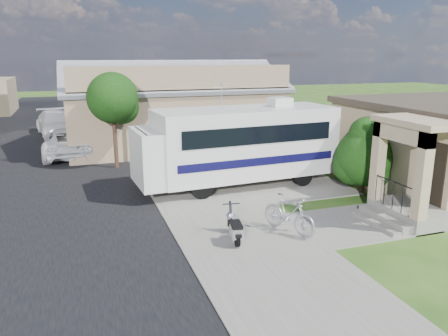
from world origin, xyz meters
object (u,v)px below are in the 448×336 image
object	(u,v)px
shrub	(365,154)
van	(57,123)
garden_hose	(369,212)
scooter	(234,228)
motorhome	(238,143)
bicycle	(289,216)
pickup_truck	(69,141)

from	to	relation	value
shrub	van	world-z (taller)	shrub
garden_hose	scooter	bearing A→B (deg)	-172.56
shrub	van	bearing A→B (deg)	123.83
motorhome	bicycle	bearing A→B (deg)	-97.73
pickup_truck	garden_hose	world-z (taller)	pickup_truck
scooter	shrub	bearing A→B (deg)	32.68
bicycle	garden_hose	size ratio (longest dim) A/B	5.70
motorhome	garden_hose	xyz separation A→B (m)	(3.08, -4.67, -1.74)
scooter	motorhome	bearing A→B (deg)	77.41
motorhome	scooter	distance (m)	5.92
motorhome	garden_hose	bearing A→B (deg)	-60.43
shrub	van	size ratio (longest dim) A/B	0.54
pickup_truck	garden_hose	bearing A→B (deg)	126.75
pickup_truck	garden_hose	xyz separation A→B (m)	(9.80, -13.00, -0.69)
garden_hose	bicycle	bearing A→B (deg)	-169.47
motorhome	pickup_truck	xyz separation A→B (m)	(-6.71, 8.33, -1.05)
motorhome	van	size ratio (longest dim) A/B	1.49
bicycle	van	distance (m)	21.66
scooter	garden_hose	bearing A→B (deg)	16.53
shrub	garden_hose	distance (m)	2.90
scooter	bicycle	size ratio (longest dim) A/B	0.77
motorhome	bicycle	size ratio (longest dim) A/B	4.31
shrub	van	xyz separation A→B (m)	(-11.84, 17.66, -0.74)
shrub	scooter	size ratio (longest dim) A/B	2.02
scooter	pickup_truck	world-z (taller)	pickup_truck
van	bicycle	bearing A→B (deg)	-80.43
scooter	van	size ratio (longest dim) A/B	0.27
van	shrub	bearing A→B (deg)	-65.83
shrub	pickup_truck	xyz separation A→B (m)	(-11.06, 10.85, -0.79)
pickup_truck	scooter	bearing A→B (deg)	108.27
motorhome	pickup_truck	world-z (taller)	motorhome
shrub	pickup_truck	world-z (taller)	shrub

